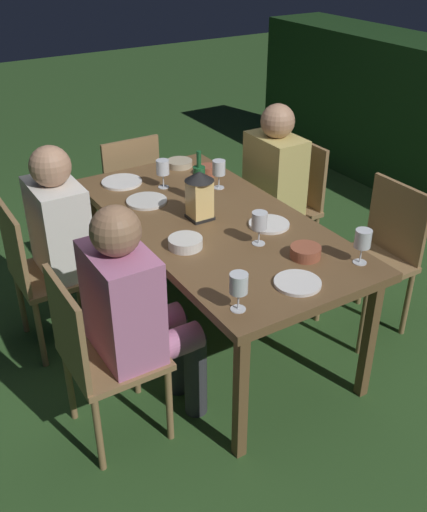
{
  "coord_description": "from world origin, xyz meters",
  "views": [
    {
      "loc": [
        2.38,
        -1.46,
        2.13
      ],
      "look_at": [
        0.0,
        0.0,
        0.52
      ],
      "focal_mm": 41.53,
      "sensor_mm": 36.0,
      "label": 1
    }
  ],
  "objects_px": {
    "person_in_cream": "(72,235)",
    "wine_glass_a": "(363,240)",
    "person_in_pink": "(137,310)",
    "bowl_dip": "(207,170)",
    "chair_side_left_b": "(98,353)",
    "bowl_olives": "(305,252)",
    "wine_glass_e": "(239,285)",
    "wine_glass_d": "(259,222)",
    "chair_side_left_a": "(41,269)",
    "plate_d": "(147,201)",
    "chair_side_right_b": "(378,252)",
    "chair_head_near": "(127,189)",
    "person_in_mustard": "(266,186)",
    "plate_a": "(122,182)",
    "plate_c": "(269,224)",
    "wine_glass_c": "(163,169)",
    "plate_b": "(298,283)",
    "lantern_centerpiece": "(199,193)",
    "bowl_salad": "(179,163)",
    "bowl_bread": "(185,242)",
    "dining_table": "(214,229)",
    "chair_side_right_a": "(289,201)",
    "wine_glass_b": "(219,169)",
    "green_bottle_on_table": "(199,182)"
  },
  "relations": [
    {
      "from": "person_in_pink",
      "to": "chair_side_right_b",
      "type": "relative_size",
      "value": 1.32
    },
    {
      "from": "bowl_olives",
      "to": "plate_d",
      "type": "bearing_deg",
      "value": -158.74
    },
    {
      "from": "chair_side_left_b",
      "to": "bowl_bread",
      "type": "relative_size",
      "value": 5.22
    },
    {
      "from": "chair_side_left_b",
      "to": "bowl_olives",
      "type": "relative_size",
      "value": 6.01
    },
    {
      "from": "bowl_dip",
      "to": "chair_side_left_a",
      "type": "bearing_deg",
      "value": -82.72
    },
    {
      "from": "wine_glass_c",
      "to": "bowl_bread",
      "type": "bearing_deg",
      "value": -19.12
    },
    {
      "from": "lantern_centerpiece",
      "to": "plate_d",
      "type": "relative_size",
      "value": 1.16
    },
    {
      "from": "chair_side_right_b",
      "to": "plate_d",
      "type": "xyz_separation_m",
      "value": [
        -0.79,
        -1.04,
        0.26
      ]
    },
    {
      "from": "dining_table",
      "to": "person_in_pink",
      "type": "relative_size",
      "value": 1.57
    },
    {
      "from": "wine_glass_a",
      "to": "plate_d",
      "type": "relative_size",
      "value": 0.74
    },
    {
      "from": "chair_head_near",
      "to": "wine_glass_e",
      "type": "relative_size",
      "value": 5.15
    },
    {
      "from": "bowl_bread",
      "to": "dining_table",
      "type": "bearing_deg",
      "value": 123.81
    },
    {
      "from": "chair_side_left_b",
      "to": "chair_side_left_a",
      "type": "bearing_deg",
      "value": 180.0
    },
    {
      "from": "person_in_mustard",
      "to": "chair_side_left_a",
      "type": "bearing_deg",
      "value": -90.0
    },
    {
      "from": "bowl_salad",
      "to": "person_in_mustard",
      "type": "bearing_deg",
      "value": 50.39
    },
    {
      "from": "bowl_salad",
      "to": "bowl_olives",
      "type": "bearing_deg",
      "value": -2.2
    },
    {
      "from": "lantern_centerpiece",
      "to": "wine_glass_d",
      "type": "height_order",
      "value": "lantern_centerpiece"
    },
    {
      "from": "wine_glass_c",
      "to": "bowl_salad",
      "type": "height_order",
      "value": "wine_glass_c"
    },
    {
      "from": "lantern_centerpiece",
      "to": "chair_head_near",
      "type": "bearing_deg",
      "value": 177.25
    },
    {
      "from": "person_in_mustard",
      "to": "plate_d",
      "type": "xyz_separation_m",
      "value": [
        0.02,
        -0.84,
        0.11
      ]
    },
    {
      "from": "person_in_cream",
      "to": "plate_a",
      "type": "distance_m",
      "value": 0.53
    },
    {
      "from": "bowl_salad",
      "to": "wine_glass_c",
      "type": "bearing_deg",
      "value": -44.58
    },
    {
      "from": "lantern_centerpiece",
      "to": "person_in_pink",
      "type": "bearing_deg",
      "value": -52.08
    },
    {
      "from": "dining_table",
      "to": "plate_c",
      "type": "distance_m",
      "value": 0.3
    },
    {
      "from": "green_bottle_on_table",
      "to": "chair_side_left_b",
      "type": "bearing_deg",
      "value": -53.88
    },
    {
      "from": "plate_b",
      "to": "bowl_dip",
      "type": "bearing_deg",
      "value": 166.37
    },
    {
      "from": "chair_head_near",
      "to": "wine_glass_b",
      "type": "xyz_separation_m",
      "value": [
        0.81,
        0.24,
        0.37
      ]
    },
    {
      "from": "wine_glass_a",
      "to": "lantern_centerpiece",
      "type": "bearing_deg",
      "value": -153.11
    },
    {
      "from": "chair_side_left_a",
      "to": "lantern_centerpiece",
      "type": "distance_m",
      "value": 0.95
    },
    {
      "from": "wine_glass_b",
      "to": "plate_a",
      "type": "distance_m",
      "value": 0.59
    },
    {
      "from": "plate_a",
      "to": "plate_c",
      "type": "relative_size",
      "value": 1.14
    },
    {
      "from": "person_in_pink",
      "to": "wine_glass_e",
      "type": "height_order",
      "value": "person_in_pink"
    },
    {
      "from": "plate_b",
      "to": "lantern_centerpiece",
      "type": "bearing_deg",
      "value": -177.32
    },
    {
      "from": "person_in_pink",
      "to": "plate_c",
      "type": "relative_size",
      "value": 5.44
    },
    {
      "from": "person_in_cream",
      "to": "plate_a",
      "type": "xyz_separation_m",
      "value": [
        -0.3,
        0.43,
        0.11
      ]
    },
    {
      "from": "wine_glass_c",
      "to": "wine_glass_d",
      "type": "bearing_deg",
      "value": 5.29
    },
    {
      "from": "lantern_centerpiece",
      "to": "wine_glass_a",
      "type": "relative_size",
      "value": 1.57
    },
    {
      "from": "person_in_pink",
      "to": "wine_glass_b",
      "type": "distance_m",
      "value": 1.18
    },
    {
      "from": "dining_table",
      "to": "chair_side_right_b",
      "type": "relative_size",
      "value": 2.07
    },
    {
      "from": "wine_glass_b",
      "to": "plate_c",
      "type": "bearing_deg",
      "value": -3.69
    },
    {
      "from": "wine_glass_d",
      "to": "person_in_cream",
      "type": "bearing_deg",
      "value": -137.01
    },
    {
      "from": "chair_head_near",
      "to": "plate_b",
      "type": "xyz_separation_m",
      "value": [
        1.87,
        -0.02,
        0.26
      ]
    },
    {
      "from": "chair_side_right_b",
      "to": "bowl_salad",
      "type": "height_order",
      "value": "chair_side_right_b"
    },
    {
      "from": "plate_b",
      "to": "chair_side_right_a",
      "type": "bearing_deg",
      "value": 142.96
    },
    {
      "from": "person_in_pink",
      "to": "bowl_dip",
      "type": "distance_m",
      "value": 1.34
    },
    {
      "from": "dining_table",
      "to": "bowl_dip",
      "type": "xyz_separation_m",
      "value": [
        -0.55,
        0.29,
        0.09
      ]
    },
    {
      "from": "person_in_cream",
      "to": "wine_glass_a",
      "type": "height_order",
      "value": "person_in_cream"
    },
    {
      "from": "chair_side_left_a",
      "to": "wine_glass_d",
      "type": "height_order",
      "value": "wine_glass_d"
    },
    {
      "from": "chair_side_left_a",
      "to": "plate_d",
      "type": "xyz_separation_m",
      "value": [
        0.02,
        0.63,
        0.26
      ]
    },
    {
      "from": "chair_head_near",
      "to": "person_in_mustard",
      "type": "bearing_deg",
      "value": 40.75
    }
  ]
}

